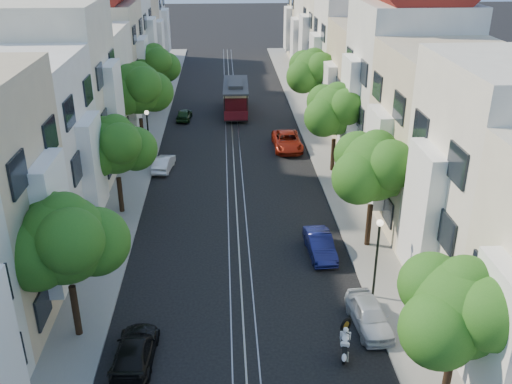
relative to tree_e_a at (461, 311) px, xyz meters
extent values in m
plane|color=black|center=(-7.26, 31.02, -4.40)|extent=(200.00, 200.00, 0.00)
cube|color=gray|center=(-0.01, 31.02, -4.34)|extent=(2.50, 80.00, 0.12)
cube|color=gray|center=(-14.51, 31.02, -4.34)|extent=(2.50, 80.00, 0.12)
cube|color=gray|center=(-7.81, 31.02, -4.39)|extent=(0.06, 80.00, 0.02)
cube|color=gray|center=(-7.26, 31.02, -4.39)|extent=(0.06, 80.00, 0.02)
cube|color=gray|center=(-6.71, 31.02, -4.39)|extent=(0.06, 80.00, 0.02)
cube|color=tan|center=(-7.26, 31.02, -4.40)|extent=(0.08, 80.00, 0.01)
cube|color=white|center=(0.94, -0.98, -0.41)|extent=(0.90, 3.04, 5.23)
cube|color=silver|center=(4.74, 7.02, 1.10)|extent=(7.00, 8.00, 11.00)
cube|color=white|center=(0.94, 7.02, 0.22)|extent=(0.90, 3.04, 6.05)
cube|color=beige|center=(4.74, 15.02, 0.60)|extent=(7.00, 8.00, 10.00)
cube|color=white|center=(0.94, 15.02, -0.20)|extent=(0.90, 3.04, 5.50)
cube|color=silver|center=(4.74, 23.02, 1.60)|extent=(7.00, 8.00, 12.00)
cube|color=white|center=(0.94, 23.02, 0.64)|extent=(0.90, 3.04, 6.60)
cube|color=#C6B28C|center=(4.74, 31.02, 0.10)|extent=(7.00, 8.00, 9.00)
cube|color=white|center=(0.94, 31.02, -0.62)|extent=(0.90, 3.04, 4.95)
cube|color=white|center=(4.74, 39.02, 0.85)|extent=(7.00, 8.00, 10.50)
cube|color=white|center=(0.94, 39.02, 0.01)|extent=(0.90, 3.04, 5.78)
cube|color=beige|center=(4.74, 47.02, 1.35)|extent=(7.00, 8.00, 11.50)
cube|color=white|center=(0.94, 47.02, 0.43)|extent=(0.90, 3.04, 6.32)
cube|color=silver|center=(4.74, 55.02, 0.35)|extent=(7.00, 8.00, 9.50)
cube|color=white|center=(0.94, 55.02, -0.41)|extent=(0.90, 3.04, 5.23)
cube|color=beige|center=(4.74, 63.02, 0.60)|extent=(7.00, 8.00, 10.00)
cube|color=white|center=(0.94, 63.02, -0.20)|extent=(0.90, 3.04, 5.50)
cube|color=white|center=(-15.46, 7.02, 0.13)|extent=(0.90, 3.04, 5.93)
cube|color=white|center=(-19.26, 15.02, 0.50)|extent=(7.00, 8.00, 9.80)
cube|color=white|center=(-15.46, 15.02, -0.28)|extent=(0.90, 3.04, 5.39)
cube|color=beige|center=(-19.26, 23.02, 1.48)|extent=(7.00, 8.00, 11.76)
cube|color=white|center=(-15.46, 23.02, 0.54)|extent=(0.90, 3.04, 6.47)
cube|color=silver|center=(-19.26, 31.02, 0.01)|extent=(7.00, 8.00, 8.82)
cube|color=white|center=(-15.46, 31.02, -0.69)|extent=(0.90, 3.04, 4.85)
cube|color=beige|center=(-19.26, 39.02, 0.75)|extent=(7.00, 8.00, 10.29)
cube|color=white|center=(-15.46, 39.02, -0.08)|extent=(0.90, 3.04, 5.66)
cube|color=silver|center=(-19.26, 47.02, 1.24)|extent=(7.00, 8.00, 11.27)
cube|color=white|center=(-15.46, 47.02, 0.34)|extent=(0.90, 3.04, 6.20)
cube|color=#C6B28C|center=(-19.26, 55.02, 0.26)|extent=(7.00, 8.00, 9.31)
cube|color=white|center=(-15.46, 55.02, -0.49)|extent=(0.90, 3.04, 5.12)
cube|color=white|center=(-19.26, 63.02, 0.50)|extent=(7.00, 8.00, 9.80)
cube|color=white|center=(-15.46, 63.02, -0.28)|extent=(0.90, 3.04, 5.39)
cylinder|color=black|center=(-0.06, 0.02, -3.14)|extent=(0.30, 0.30, 2.27)
sphere|color=#154812|center=(-0.06, 0.02, 0.08)|extent=(3.38, 3.38, 3.38)
sphere|color=#154812|center=(1.04, 0.52, -0.32)|extent=(2.70, 2.70, 2.70)
sphere|color=#154812|center=(-1.01, -0.68, -0.22)|extent=(2.64, 2.64, 2.64)
sphere|color=#154812|center=(0.04, 0.12, 0.98)|extent=(2.03, 2.03, 2.03)
cylinder|color=black|center=(-0.06, 12.02, -3.05)|extent=(0.30, 0.30, 2.45)
sphere|color=#154812|center=(-0.06, 12.02, 0.41)|extent=(3.64, 3.64, 3.64)
sphere|color=#154812|center=(1.04, 12.52, 0.01)|extent=(2.91, 2.91, 2.91)
sphere|color=#154812|center=(-1.01, 11.32, 0.11)|extent=(2.84, 2.84, 2.84)
sphere|color=#154812|center=(0.04, 12.12, 1.31)|extent=(2.18, 2.18, 2.18)
cylinder|color=black|center=(-0.06, 23.02, -3.09)|extent=(0.30, 0.30, 2.38)
sphere|color=#154812|center=(-0.06, 23.02, 0.28)|extent=(3.54, 3.54, 3.54)
sphere|color=#154812|center=(1.04, 23.52, -0.12)|extent=(2.83, 2.83, 2.83)
sphere|color=#154812|center=(-1.01, 22.32, -0.02)|extent=(2.76, 2.76, 2.76)
sphere|color=#154812|center=(0.04, 23.12, 1.18)|extent=(2.12, 2.12, 2.12)
cylinder|color=black|center=(-0.06, 34.02, -3.02)|extent=(0.30, 0.30, 2.52)
sphere|color=#154812|center=(-0.06, 34.02, 0.55)|extent=(3.74, 3.74, 3.74)
sphere|color=#154812|center=(1.04, 34.52, 0.15)|extent=(3.00, 3.00, 3.00)
sphere|color=#154812|center=(-1.01, 33.32, 0.25)|extent=(2.92, 2.92, 2.92)
sphere|color=#154812|center=(0.04, 34.12, 1.45)|extent=(2.25, 2.25, 2.25)
cylinder|color=black|center=(-14.46, 5.02, -3.05)|extent=(0.30, 0.30, 2.45)
sphere|color=#154812|center=(-14.46, 5.02, 0.41)|extent=(3.64, 3.64, 3.64)
sphere|color=#154812|center=(-13.36, 5.52, 0.01)|extent=(2.91, 2.91, 2.91)
sphere|color=#154812|center=(-15.41, 4.32, 0.11)|extent=(2.84, 2.84, 2.84)
sphere|color=#154812|center=(-14.36, 5.12, 1.31)|extent=(2.18, 2.18, 2.18)
cylinder|color=black|center=(-14.46, 17.02, -3.14)|extent=(0.30, 0.30, 2.27)
sphere|color=#154812|center=(-14.46, 17.02, 0.08)|extent=(3.38, 3.38, 3.38)
sphere|color=#154812|center=(-13.36, 17.52, -0.32)|extent=(2.70, 2.70, 2.70)
sphere|color=#154812|center=(-15.41, 16.32, -0.22)|extent=(2.64, 2.64, 2.64)
sphere|color=#154812|center=(-14.36, 17.12, 0.98)|extent=(2.03, 2.03, 2.03)
cylinder|color=black|center=(-14.46, 28.02, -2.97)|extent=(0.30, 0.30, 2.62)
sphere|color=#154812|center=(-14.46, 28.02, 0.75)|extent=(3.90, 3.90, 3.90)
sphere|color=#154812|center=(-13.36, 28.52, 0.35)|extent=(3.12, 3.12, 3.12)
sphere|color=#154812|center=(-15.41, 27.32, 0.45)|extent=(3.04, 3.04, 3.04)
sphere|color=#154812|center=(-14.36, 28.12, 1.65)|extent=(2.34, 2.34, 2.34)
cylinder|color=black|center=(-14.46, 39.02, -3.09)|extent=(0.30, 0.30, 2.38)
sphere|color=#154812|center=(-14.46, 39.02, 0.28)|extent=(3.54, 3.54, 3.54)
sphere|color=#154812|center=(-13.36, 39.52, -0.12)|extent=(2.83, 2.83, 2.83)
sphere|color=#154812|center=(-15.41, 38.32, -0.02)|extent=(2.76, 2.76, 2.76)
sphere|color=#154812|center=(-14.36, 39.12, 1.18)|extent=(2.12, 2.12, 2.12)
cylinder|color=black|center=(-0.96, 7.02, -2.28)|extent=(0.12, 0.12, 4.00)
sphere|color=#FFF2CC|center=(-0.96, 7.02, -0.28)|extent=(0.32, 0.32, 0.32)
cylinder|color=black|center=(-13.56, 25.02, -2.28)|extent=(0.12, 0.12, 4.00)
sphere|color=#FFF2CC|center=(-13.56, 25.02, -0.28)|extent=(0.32, 0.32, 0.32)
torus|color=black|center=(-3.22, 2.71, -4.12)|extent=(0.29, 0.71, 0.70)
torus|color=black|center=(-2.99, 3.71, -3.33)|extent=(0.60, 0.52, 0.68)
ellipsoid|color=silver|center=(-3.12, 3.14, -3.57)|extent=(0.61, 1.02, 0.89)
ellipsoid|color=silver|center=(-3.18, 2.88, -3.43)|extent=(0.45, 0.59, 0.50)
cube|color=black|center=(-3.26, 2.54, -3.67)|extent=(0.30, 0.50, 0.39)
cube|color=silver|center=(-3.19, 2.86, -3.49)|extent=(0.41, 0.56, 0.21)
sphere|color=black|center=(-3.12, 3.16, -3.43)|extent=(0.25, 0.25, 0.25)
cube|color=black|center=(-6.76, 38.27, -3.98)|extent=(2.33, 7.55, 0.28)
cube|color=#510D14|center=(-6.76, 38.27, -2.85)|extent=(2.36, 4.74, 2.25)
cube|color=beige|center=(-6.76, 38.27, -2.01)|extent=(2.41, 4.79, 0.56)
cube|color=#2D2D30|center=(-6.76, 38.27, -1.63)|extent=(2.52, 7.55, 0.17)
cube|color=#2D2D30|center=(-6.76, 38.27, -1.40)|extent=(1.41, 4.25, 0.33)
imported|color=silver|center=(-1.66, 4.93, -3.78)|extent=(1.77, 3.72, 1.23)
imported|color=#0C1140|center=(-2.86, 11.26, -3.80)|extent=(1.47, 3.71, 1.20)
imported|color=maroon|center=(-2.86, 27.96, -3.74)|extent=(2.28, 4.81, 1.33)
imported|color=black|center=(-11.76, 3.18, -3.83)|extent=(1.76, 3.99, 1.14)
imported|color=silver|center=(-12.46, 23.98, -3.86)|extent=(1.56, 3.39, 1.08)
imported|color=black|center=(-11.66, 36.27, -3.87)|extent=(1.50, 3.19, 1.06)
camera|label=1|loc=(-7.88, -15.47, 11.75)|focal=40.00mm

